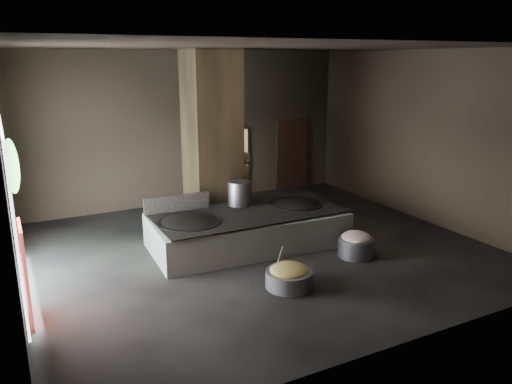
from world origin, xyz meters
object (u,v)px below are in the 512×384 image
wok_left (189,225)px  meat_basin (356,247)px  cook (243,186)px  stock_pot (239,193)px  hearth_platform (248,230)px  wok_right (296,206)px  veg_basin (289,279)px

wok_left → meat_basin: size_ratio=1.81×
wok_left → cook: bearing=40.4°
stock_pot → cook: size_ratio=0.31×
hearth_platform → cook: (0.78, 1.85, 0.54)m
cook → stock_pot: bearing=36.3°
wok_right → veg_basin: wok_right is taller
cook → wok_right: bearing=83.1°
wok_left → wok_right: bearing=2.0°
wok_right → stock_pot: size_ratio=2.25×
wok_right → stock_pot: 1.44m
wok_left → cook: 2.94m
wok_right → stock_pot: stock_pot is taller
hearth_platform → cook: size_ratio=2.39×
wok_left → veg_basin: 2.65m
hearth_platform → wok_right: size_ratio=3.41×
wok_left → stock_pot: 1.66m
wok_right → cook: size_ratio=0.70×
hearth_platform → veg_basin: 2.38m
wok_right → cook: bearing=107.4°
veg_basin → wok_right: bearing=55.9°
cook → meat_basin: (1.05, -3.57, -0.72)m
stock_pot → meat_basin: (1.78, -2.26, -0.92)m
stock_pot → veg_basin: size_ratio=0.64×
wok_right → hearth_platform: bearing=-177.9°
hearth_platform → stock_pot: size_ratio=7.67×
veg_basin → hearth_platform: bearing=83.2°
hearth_platform → veg_basin: bearing=-94.0°
wok_right → veg_basin: 2.96m
cook → meat_basin: cook is taller
cook → hearth_platform: bearing=42.7°
wok_left → wok_right: size_ratio=1.07×
hearth_platform → wok_right: bearing=4.9°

